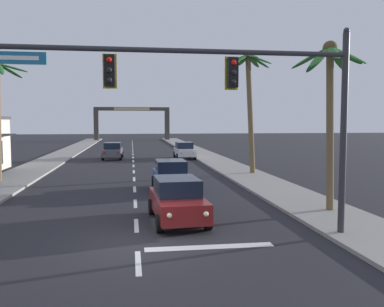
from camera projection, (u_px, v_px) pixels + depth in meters
ground_plane at (137, 244)px, 12.93m from camera, size 220.00×220.00×0.00m
sidewalk_right at (230, 167)px, 33.78m from camera, size 3.20×110.00×0.14m
sidewalk_left at (31, 170)px, 31.52m from camera, size 3.20×110.00×0.14m
lane_markings at (139, 170)px, 32.43m from camera, size 4.28×87.55×0.01m
traffic_signal_mast at (234, 89)px, 12.94m from camera, size 11.55×0.41×6.89m
sedan_lead_at_stop_bar at (177, 199)px, 15.83m from camera, size 2.11×4.51×1.68m
sedan_third_in_queue at (171, 175)px, 22.91m from camera, size 2.00×4.47×1.68m
sedan_oncoming_far at (113, 151)px, 41.71m from camera, size 2.05×4.49×1.68m
sedan_parked_nearest_kerb at (184, 150)px, 42.21m from camera, size 1.96×4.46×1.68m
palm_right_nearest at (330, 86)px, 16.92m from camera, size 3.09×3.20×7.13m
palm_right_second at (249, 89)px, 29.15m from camera, size 3.35×3.64×8.74m
town_gateway_arch at (132, 119)px, 80.95m from camera, size 14.71×0.90×6.53m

